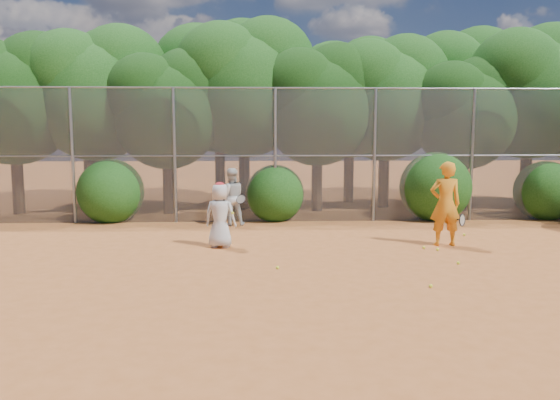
{
  "coord_description": "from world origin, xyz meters",
  "views": [
    {
      "loc": [
        -1.53,
        -10.38,
        2.73
      ],
      "look_at": [
        -1.0,
        2.5,
        1.1
      ],
      "focal_mm": 35.0,
      "sensor_mm": 36.0,
      "label": 1
    }
  ],
  "objects": [
    {
      "name": "bush_3",
      "position": [
        7.5,
        6.3,
        0.95
      ],
      "size": [
        1.9,
        1.9,
        1.9
      ],
      "primitive_type": "sphere",
      "color": "#164411",
      "rests_on": "ground"
    },
    {
      "name": "tree_3",
      "position": [
        -1.94,
        8.84,
        4.4
      ],
      "size": [
        4.89,
        4.26,
        6.7
      ],
      "color": "black",
      "rests_on": "ground"
    },
    {
      "name": "player_white",
      "position": [
        -2.31,
        5.4,
        0.83
      ],
      "size": [
        0.93,
        0.83,
        1.67
      ],
      "rotation": [
        0.0,
        0.0,
        3.34
      ],
      "color": "silver",
      "rests_on": "ground"
    },
    {
      "name": "tree_2",
      "position": [
        -4.45,
        7.83,
        3.58
      ],
      "size": [
        3.99,
        3.47,
        5.47
      ],
      "color": "black",
      "rests_on": "ground"
    },
    {
      "name": "player_teen",
      "position": [
        -2.42,
        2.34,
        0.77
      ],
      "size": [
        0.84,
        0.64,
        1.55
      ],
      "rotation": [
        0.0,
        0.0,
        2.91
      ],
      "color": "silver",
      "rests_on": "ground"
    },
    {
      "name": "bush_1",
      "position": [
        -1.0,
        6.3,
        0.9
      ],
      "size": [
        1.8,
        1.8,
        1.8
      ],
      "primitive_type": "sphere",
      "color": "#164411",
      "rests_on": "ground"
    },
    {
      "name": "tree_12",
      "position": [
        6.56,
        11.24,
        4.51
      ],
      "size": [
        5.02,
        4.37,
        6.88
      ],
      "color": "black",
      "rests_on": "ground"
    },
    {
      "name": "bush_0",
      "position": [
        -6.0,
        6.3,
        1.0
      ],
      "size": [
        2.0,
        2.0,
        2.0
      ],
      "primitive_type": "sphere",
      "color": "#164411",
      "rests_on": "ground"
    },
    {
      "name": "fence_back",
      "position": [
        -0.12,
        6.0,
        2.05
      ],
      "size": [
        20.05,
        0.09,
        4.03
      ],
      "color": "gray",
      "rests_on": "ground"
    },
    {
      "name": "tree_10",
      "position": [
        -2.93,
        11.05,
        4.63
      ],
      "size": [
        5.15,
        4.48,
        7.06
      ],
      "color": "black",
      "rests_on": "ground"
    },
    {
      "name": "tree_1",
      "position": [
        -6.94,
        8.54,
        4.16
      ],
      "size": [
        4.64,
        4.03,
        6.35
      ],
      "color": "black",
      "rests_on": "ground"
    },
    {
      "name": "tree_4",
      "position": [
        0.55,
        8.24,
        3.76
      ],
      "size": [
        4.19,
        3.64,
        5.73
      ],
      "color": "black",
      "rests_on": "ground"
    },
    {
      "name": "tree_7",
      "position": [
        8.06,
        8.64,
        4.28
      ],
      "size": [
        4.77,
        4.14,
        6.53
      ],
      "color": "black",
      "rests_on": "ground"
    },
    {
      "name": "ball_1",
      "position": [
        2.34,
        1.95,
        0.03
      ],
      "size": [
        0.07,
        0.07,
        0.07
      ],
      "primitive_type": "sphere",
      "color": "yellow",
      "rests_on": "ground"
    },
    {
      "name": "tree_0",
      "position": [
        -9.44,
        8.04,
        3.93
      ],
      "size": [
        4.38,
        3.81,
        6.0
      ],
      "color": "black",
      "rests_on": "ground"
    },
    {
      "name": "ball_5",
      "position": [
        3.88,
        3.49,
        0.03
      ],
      "size": [
        0.07,
        0.07,
        0.07
      ],
      "primitive_type": "sphere",
      "color": "yellow",
      "rests_on": "ground"
    },
    {
      "name": "tree_5",
      "position": [
        3.06,
        9.04,
        4.05
      ],
      "size": [
        4.51,
        3.92,
        6.17
      ],
      "color": "black",
      "rests_on": "ground"
    },
    {
      "name": "tree_9",
      "position": [
        -7.94,
        10.84,
        4.34
      ],
      "size": [
        4.83,
        4.2,
        6.62
      ],
      "color": "black",
      "rests_on": "ground"
    },
    {
      "name": "ball_0",
      "position": [
        2.6,
        0.45,
        0.03
      ],
      "size": [
        0.07,
        0.07,
        0.07
      ],
      "primitive_type": "sphere",
      "color": "yellow",
      "rests_on": "ground"
    },
    {
      "name": "ground",
      "position": [
        0.0,
        0.0,
        0.0
      ],
      "size": [
        80.0,
        80.0,
        0.0
      ],
      "primitive_type": "plane",
      "color": "#AC5926",
      "rests_on": "ground"
    },
    {
      "name": "ball_3",
      "position": [
        2.59,
        1.74,
        0.03
      ],
      "size": [
        0.07,
        0.07,
        0.07
      ],
      "primitive_type": "sphere",
      "color": "yellow",
      "rests_on": "ground"
    },
    {
      "name": "player_yellow",
      "position": [
        2.94,
        2.33,
        1.01
      ],
      "size": [
        0.85,
        0.58,
        2.02
      ],
      "rotation": [
        0.0,
        0.0,
        3.1
      ],
      "color": "orange",
      "rests_on": "ground"
    },
    {
      "name": "ball_4",
      "position": [
        -1.14,
        0.21,
        0.03
      ],
      "size": [
        0.07,
        0.07,
        0.07
      ],
      "primitive_type": "sphere",
      "color": "yellow",
      "rests_on": "ground"
    },
    {
      "name": "tree_11",
      "position": [
        2.06,
        10.64,
        4.16
      ],
      "size": [
        4.64,
        4.03,
        6.35
      ],
      "color": "black",
      "rests_on": "ground"
    },
    {
      "name": "tree_6",
      "position": [
        5.55,
        8.03,
        3.47
      ],
      "size": [
        3.86,
        3.36,
        5.29
      ],
      "color": "black",
      "rests_on": "ground"
    },
    {
      "name": "ball_2",
      "position": [
        1.5,
        -1.2,
        0.03
      ],
      "size": [
        0.07,
        0.07,
        0.07
      ],
      "primitive_type": "sphere",
      "color": "yellow",
      "rests_on": "ground"
    },
    {
      "name": "bush_2",
      "position": [
        4.0,
        6.3,
        1.1
      ],
      "size": [
        2.2,
        2.2,
        2.2
      ],
      "primitive_type": "sphere",
      "color": "#164411",
      "rests_on": "ground"
    }
  ]
}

